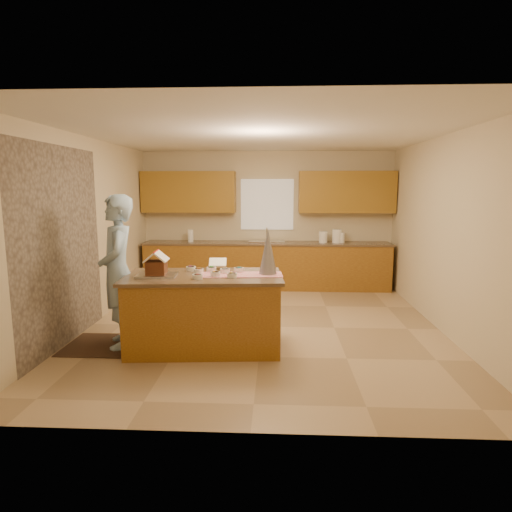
# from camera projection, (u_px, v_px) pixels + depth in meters

# --- Properties ---
(floor) EXTENTS (5.50, 5.50, 0.00)m
(floor) POSITION_uv_depth(u_px,v_px,m) (262.00, 327.00, 6.24)
(floor) COLOR tan
(floor) RESTS_ON ground
(ceiling) EXTENTS (5.50, 5.50, 0.00)m
(ceiling) POSITION_uv_depth(u_px,v_px,m) (263.00, 134.00, 5.82)
(ceiling) COLOR silver
(ceiling) RESTS_ON floor
(wall_back) EXTENTS (5.50, 5.50, 0.00)m
(wall_back) POSITION_uv_depth(u_px,v_px,m) (267.00, 219.00, 8.75)
(wall_back) COLOR beige
(wall_back) RESTS_ON floor
(wall_front) EXTENTS (5.50, 5.50, 0.00)m
(wall_front) POSITION_uv_depth(u_px,v_px,m) (250.00, 271.00, 3.32)
(wall_front) COLOR beige
(wall_front) RESTS_ON floor
(wall_left) EXTENTS (5.50, 5.50, 0.00)m
(wall_left) POSITION_uv_depth(u_px,v_px,m) (87.00, 233.00, 6.15)
(wall_left) COLOR beige
(wall_left) RESTS_ON floor
(wall_right) EXTENTS (5.50, 5.50, 0.00)m
(wall_right) POSITION_uv_depth(u_px,v_px,m) (445.00, 234.00, 5.91)
(wall_right) COLOR beige
(wall_right) RESTS_ON floor
(stone_accent) EXTENTS (0.00, 2.50, 2.50)m
(stone_accent) POSITION_uv_depth(u_px,v_px,m) (61.00, 247.00, 5.38)
(stone_accent) COLOR gray
(stone_accent) RESTS_ON wall_left
(window_curtain) EXTENTS (1.05, 0.03, 1.00)m
(window_curtain) POSITION_uv_depth(u_px,v_px,m) (267.00, 205.00, 8.67)
(window_curtain) COLOR white
(window_curtain) RESTS_ON wall_back
(back_counter_base) EXTENTS (4.80, 0.60, 0.88)m
(back_counter_base) POSITION_uv_depth(u_px,v_px,m) (267.00, 266.00, 8.59)
(back_counter_base) COLOR #92631E
(back_counter_base) RESTS_ON floor
(back_counter_top) EXTENTS (4.85, 0.63, 0.04)m
(back_counter_top) POSITION_uv_depth(u_px,v_px,m) (267.00, 243.00, 8.52)
(back_counter_top) COLOR brown
(back_counter_top) RESTS_ON back_counter_base
(upper_cabinet_left) EXTENTS (1.85, 0.35, 0.80)m
(upper_cabinet_left) POSITION_uv_depth(u_px,v_px,m) (189.00, 192.00, 8.56)
(upper_cabinet_left) COLOR olive
(upper_cabinet_left) RESTS_ON wall_back
(upper_cabinet_right) EXTENTS (1.85, 0.35, 0.80)m
(upper_cabinet_right) POSITION_uv_depth(u_px,v_px,m) (347.00, 192.00, 8.41)
(upper_cabinet_right) COLOR olive
(upper_cabinet_right) RESTS_ON wall_back
(sink) EXTENTS (0.70, 0.45, 0.12)m
(sink) POSITION_uv_depth(u_px,v_px,m) (267.00, 244.00, 8.52)
(sink) COLOR silver
(sink) RESTS_ON back_counter_top
(faucet) EXTENTS (0.03, 0.03, 0.28)m
(faucet) POSITION_uv_depth(u_px,v_px,m) (267.00, 234.00, 8.67)
(faucet) COLOR silver
(faucet) RESTS_ON back_counter_top
(island_base) EXTENTS (1.88, 1.05, 0.89)m
(island_base) POSITION_uv_depth(u_px,v_px,m) (204.00, 313.00, 5.34)
(island_base) COLOR #92631E
(island_base) RESTS_ON floor
(island_top) EXTENTS (1.97, 1.13, 0.04)m
(island_top) POSITION_uv_depth(u_px,v_px,m) (204.00, 277.00, 5.27)
(island_top) COLOR brown
(island_top) RESTS_ON island_base
(table_runner) EXTENTS (1.04, 0.44, 0.01)m
(table_runner) POSITION_uv_depth(u_px,v_px,m) (241.00, 275.00, 5.28)
(table_runner) COLOR #B30C1F
(table_runner) RESTS_ON island_top
(baking_tray) EXTENTS (0.49, 0.38, 0.03)m
(baking_tray) POSITION_uv_depth(u_px,v_px,m) (157.00, 275.00, 5.20)
(baking_tray) COLOR silver
(baking_tray) RESTS_ON island_top
(cookbook) EXTENTS (0.23, 0.19, 0.10)m
(cookbook) POSITION_uv_depth(u_px,v_px,m) (218.00, 262.00, 5.63)
(cookbook) COLOR white
(cookbook) RESTS_ON island_top
(tinsel_tree) EXTENTS (0.24, 0.24, 0.56)m
(tinsel_tree) POSITION_uv_depth(u_px,v_px,m) (268.00, 252.00, 5.29)
(tinsel_tree) COLOR #B3B4BF
(tinsel_tree) RESTS_ON island_top
(rug) EXTENTS (1.28, 0.84, 0.01)m
(rug) POSITION_uv_depth(u_px,v_px,m) (118.00, 345.00, 5.49)
(rug) COLOR black
(rug) RESTS_ON floor
(boy) EXTENTS (0.66, 0.80, 1.89)m
(boy) POSITION_uv_depth(u_px,v_px,m) (118.00, 272.00, 5.34)
(boy) COLOR #98B9D8
(boy) RESTS_ON rug
(canister_a) EXTENTS (0.16, 0.16, 0.22)m
(canister_a) POSITION_uv_depth(u_px,v_px,m) (323.00, 237.00, 8.45)
(canister_a) COLOR white
(canister_a) RESTS_ON back_counter_top
(canister_b) EXTENTS (0.18, 0.18, 0.26)m
(canister_b) POSITION_uv_depth(u_px,v_px,m) (337.00, 236.00, 8.43)
(canister_b) COLOR white
(canister_b) RESTS_ON back_counter_top
(canister_c) EXTENTS (0.14, 0.14, 0.20)m
(canister_c) POSITION_uv_depth(u_px,v_px,m) (341.00, 238.00, 8.43)
(canister_c) COLOR white
(canister_c) RESTS_ON back_counter_top
(paper_towel) EXTENTS (0.11, 0.11, 0.24)m
(paper_towel) POSITION_uv_depth(u_px,v_px,m) (190.00, 236.00, 8.57)
(paper_towel) COLOR white
(paper_towel) RESTS_ON back_counter_top
(gingerbread_house) EXTENTS (0.30, 0.30, 0.29)m
(gingerbread_house) POSITION_uv_depth(u_px,v_px,m) (156.00, 265.00, 5.18)
(gingerbread_house) COLOR #592417
(gingerbread_house) RESTS_ON baking_tray
(candy_bowls) EXTENTS (0.74, 0.62, 0.06)m
(candy_bowls) POSITION_uv_depth(u_px,v_px,m) (214.00, 272.00, 5.32)
(candy_bowls) COLOR gold
(candy_bowls) RESTS_ON island_top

